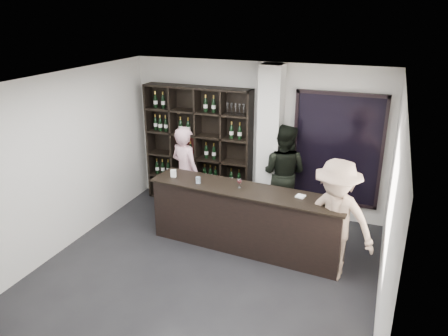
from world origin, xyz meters
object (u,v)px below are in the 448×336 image
at_px(taster_pink, 185,173).
at_px(taster_black, 283,173).
at_px(tasting_counter, 246,219).
at_px(customer, 335,220).
at_px(wine_shelf, 198,146).

xyz_separation_m(taster_pink, taster_black, (1.74, 0.55, 0.03)).
relative_size(tasting_counter, taster_pink, 1.83).
relative_size(taster_black, customer, 1.00).
bearing_deg(customer, taster_pink, 173.77).
bearing_deg(tasting_counter, taster_pink, 157.24).
xyz_separation_m(tasting_counter, taster_pink, (-1.45, 0.75, 0.35)).
bearing_deg(taster_black, customer, 131.87).
height_order(wine_shelf, taster_black, wine_shelf).
distance_m(taster_pink, customer, 3.08).
relative_size(wine_shelf, taster_pink, 1.34).
relative_size(tasting_counter, taster_black, 1.76).
distance_m(wine_shelf, customer, 3.45).
bearing_deg(wine_shelf, taster_black, -5.26).
bearing_deg(taster_pink, tasting_counter, 174.28).
bearing_deg(taster_black, taster_pink, 23.37).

